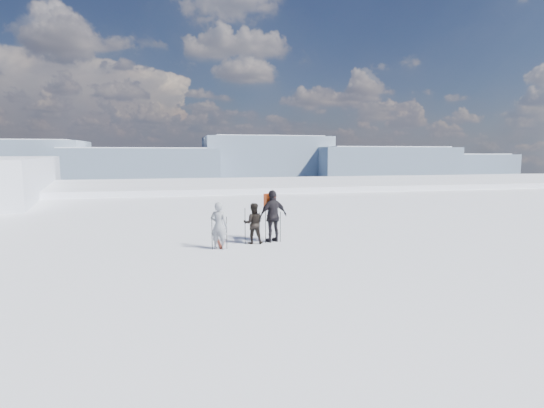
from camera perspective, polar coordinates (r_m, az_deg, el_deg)
The scene contains 8 objects.
lake_basin at distance 43.32m, azimuth -5.92°, elevation -6.35°, with size 820.00×820.00×71.62m.
far_mountain_range at distance 468.06m, azimuth -8.94°, elevation 5.46°, with size 770.00×110.00×53.00m.
skier_grey at distance 14.97m, azimuth -7.17°, elevation -2.90°, with size 0.61×0.40×1.67m, color gray.
skier_dark at distance 15.80m, azimuth -2.54°, elevation -2.62°, with size 0.74×0.58×1.52m, color black.
skier_pack at distance 16.05m, azimuth 0.15°, elevation -1.63°, with size 1.16×0.48×1.98m, color black.
backpack at distance 16.12m, azimuth -0.30°, elevation 3.05°, with size 0.42×0.24×0.61m, color #F74E17.
ski_poles at distance 15.56m, azimuth -3.09°, elevation -3.34°, with size 2.67×0.79×1.35m.
skis_loose at distance 15.95m, azimuth -6.85°, elevation -5.30°, with size 0.38×1.70×0.03m.
Camera 1 is at (-5.23, -11.86, 3.35)m, focal length 28.00 mm.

